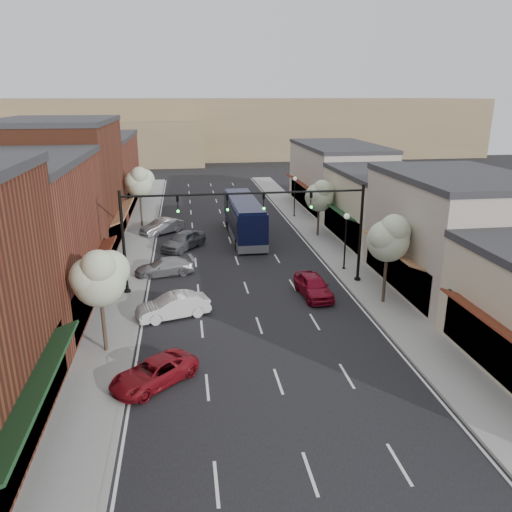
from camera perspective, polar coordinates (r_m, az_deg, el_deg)
name	(u,v)px	position (r m, az deg, el deg)	size (l,w,h in m)	color
ground	(265,341)	(27.36, 0.99, -9.74)	(160.00, 160.00, 0.00)	black
sidewalk_left	(135,248)	(44.47, -13.67, 0.90)	(2.80, 73.00, 0.15)	gray
sidewalk_right	(323,240)	(45.94, 7.66, 1.80)	(2.80, 73.00, 0.15)	gray
curb_left	(151,247)	(44.35, -11.87, 0.98)	(0.25, 73.00, 0.17)	gray
curb_right	(308,241)	(45.58, 5.96, 1.74)	(0.25, 73.00, 0.17)	gray
bldg_left_midnear	(9,239)	(32.63, -26.35, 1.75)	(10.14, 14.10, 9.40)	brown
bldg_left_midfar	(61,186)	(45.69, -21.36, 7.50)	(10.14, 14.10, 10.90)	brown
bldg_left_far	(94,173)	(61.38, -18.05, 9.05)	(10.14, 18.10, 8.40)	brown
bldg_right_midnear	(453,233)	(35.83, 21.60, 2.43)	(9.14, 12.10, 7.90)	#ADA094
bldg_right_midfar	(383,206)	(46.46, 14.32, 5.52)	(9.14, 12.10, 6.40)	#C1B799
bldg_right_far	(337,177)	(59.33, 9.26, 8.92)	(9.14, 16.10, 7.40)	#ADA094
hill_far	(199,127)	(114.18, -6.48, 14.44)	(120.00, 30.00, 12.00)	#7A6647
hill_near	(72,143)	(104.43, -20.34, 12.05)	(50.00, 20.00, 8.00)	#7A6647
signal_mast_right	(328,220)	(34.28, 8.20, 4.10)	(8.22, 0.46, 7.00)	black
signal_mast_left	(160,226)	(32.96, -10.94, 3.40)	(8.22, 0.46, 7.00)	black
tree_right_near	(389,237)	(31.54, 15.00, 2.14)	(2.85, 2.65, 5.95)	#47382B
tree_right_far	(320,195)	(46.37, 7.31, 6.94)	(2.85, 2.65, 5.43)	#47382B
tree_left_near	(100,276)	(25.68, -17.45, -2.22)	(2.85, 2.65, 5.69)	#47382B
tree_left_far	(139,182)	(50.69, -13.17, 8.26)	(2.85, 2.65, 6.13)	#47382B
lamp_post_near	(346,232)	(37.63, 10.23, 2.70)	(0.44, 0.44, 4.44)	black
lamp_post_far	(295,190)	(54.10, 4.45, 7.54)	(0.44, 0.44, 4.44)	black
coach_bus	(244,217)	(46.42, -1.40, 4.42)	(2.75, 11.80, 3.60)	black
red_hatchback	(313,286)	(33.10, 6.57, -3.40)	(1.74, 4.32, 1.47)	maroon
parked_car_a	(154,373)	(23.91, -11.61, -12.93)	(1.95, 4.22, 1.17)	maroon
parked_car_b	(173,306)	(30.26, -9.46, -5.68)	(1.51, 4.32, 1.42)	silver
parked_car_c	(165,267)	(37.39, -10.42, -1.22)	(1.77, 4.36, 1.27)	#95959A
parked_car_d	(183,240)	(43.38, -8.29, 1.80)	(1.88, 4.67, 1.59)	#54575B
parked_car_e	(162,226)	(48.63, -10.68, 3.34)	(1.52, 4.37, 1.44)	#9FA0A5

